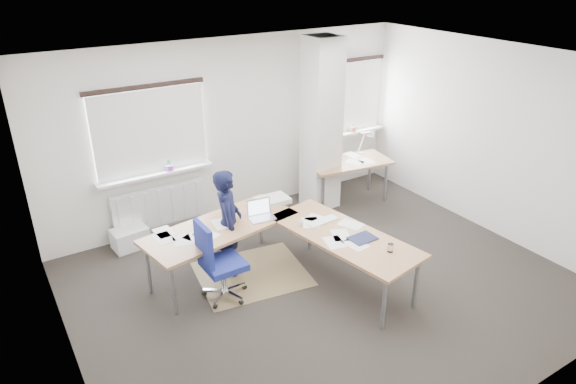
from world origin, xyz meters
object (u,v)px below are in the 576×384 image
person (228,222)px  desk_main (283,231)px  task_chair (221,277)px  desk_side (348,164)px

person → desk_main: bearing=-111.5°
desk_main → person: 0.73m
task_chair → person: person is taller
desk_main → task_chair: task_chair is taller
task_chair → desk_main: bearing=-2.6°
desk_main → person: (-0.51, 0.52, 0.03)m
desk_side → person: 2.79m
desk_main → desk_side: desk_side is taller
task_chair → person: (0.36, 0.50, 0.43)m
desk_side → task_chair: bearing=-147.4°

